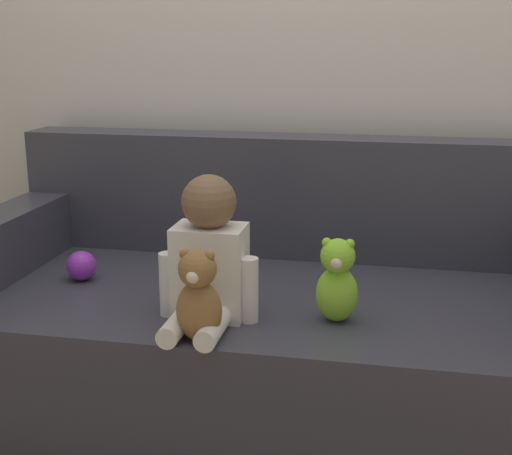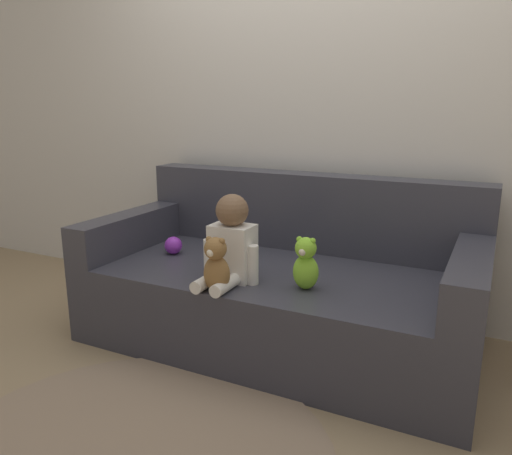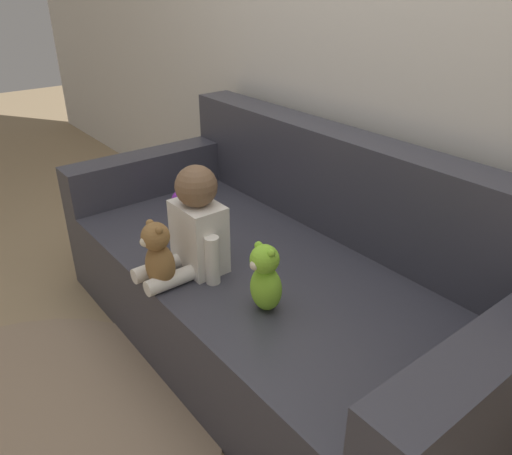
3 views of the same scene
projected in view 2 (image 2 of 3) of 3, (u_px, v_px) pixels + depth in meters
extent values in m
plane|color=#9E8460|center=(277.00, 341.00, 2.64)|extent=(12.00, 12.00, 0.00)
cube|color=silver|center=(321.00, 90.00, 2.83)|extent=(8.00, 0.05, 2.60)
cube|color=#383842|center=(278.00, 305.00, 2.60)|extent=(1.96, 0.97, 0.41)
cube|color=#383842|center=(307.00, 211.00, 2.84)|extent=(1.96, 0.18, 0.43)
cube|color=#383842|center=(137.00, 229.00, 2.91)|extent=(0.16, 0.97, 0.21)
cube|color=#383842|center=(471.00, 274.00, 2.13)|extent=(0.16, 0.97, 0.21)
cube|color=white|center=(233.00, 252.00, 2.35)|extent=(0.20, 0.14, 0.26)
sphere|color=brown|center=(232.00, 210.00, 2.30)|extent=(0.15, 0.15, 0.15)
cylinder|color=white|center=(206.00, 282.00, 2.26)|extent=(0.06, 0.18, 0.06)
cylinder|color=white|center=(225.00, 285.00, 2.21)|extent=(0.06, 0.18, 0.06)
cylinder|color=white|center=(209.00, 258.00, 2.39)|extent=(0.05, 0.05, 0.19)
cylinder|color=white|center=(253.00, 265.00, 2.29)|extent=(0.05, 0.05, 0.19)
ellipsoid|color=olive|center=(217.00, 274.00, 2.20)|extent=(0.12, 0.10, 0.17)
sphere|color=olive|center=(215.00, 249.00, 2.17)|extent=(0.10, 0.10, 0.10)
sphere|color=olive|center=(209.00, 239.00, 2.17)|extent=(0.03, 0.03, 0.03)
sphere|color=olive|center=(222.00, 241.00, 2.14)|extent=(0.03, 0.03, 0.03)
sphere|color=beige|center=(211.00, 253.00, 2.13)|extent=(0.04, 0.04, 0.04)
ellipsoid|color=#8CD133|center=(306.00, 272.00, 2.23)|extent=(0.12, 0.10, 0.16)
sphere|color=#8CD133|center=(306.00, 248.00, 2.20)|extent=(0.10, 0.10, 0.10)
sphere|color=#8CD133|center=(299.00, 239.00, 2.21)|extent=(0.03, 0.03, 0.03)
sphere|color=#8CD133|center=(313.00, 241.00, 2.18)|extent=(0.03, 0.03, 0.03)
sphere|color=beige|center=(303.00, 252.00, 2.17)|extent=(0.03, 0.03, 0.03)
sphere|color=purple|center=(173.00, 245.00, 2.77)|extent=(0.10, 0.10, 0.10)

